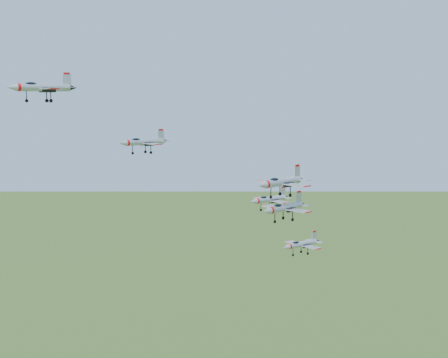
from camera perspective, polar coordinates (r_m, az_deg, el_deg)
jet_lead at (r=123.32m, az=-16.33°, el=8.05°), size 13.54×11.20×3.62m
jet_left_high at (r=117.75m, az=-7.39°, el=3.39°), size 10.78×9.02×2.89m
jet_right_high at (r=112.13m, az=5.22°, el=-0.27°), size 12.84×10.92×3.49m
jet_left_low at (r=139.16m, az=4.16°, el=-1.85°), size 11.67×9.77×3.12m
jet_right_low at (r=112.91m, az=5.51°, el=-2.61°), size 11.84×10.07×3.22m
jet_trail at (r=136.69m, az=7.06°, el=-5.92°), size 11.22×9.38×3.00m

